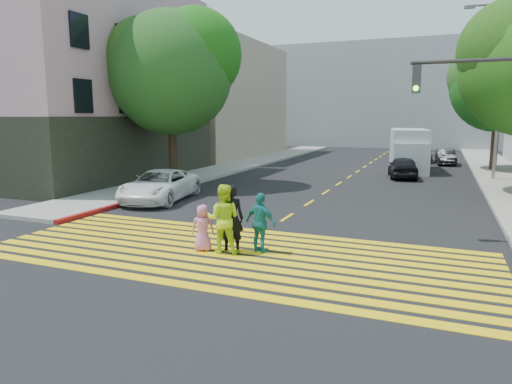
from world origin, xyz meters
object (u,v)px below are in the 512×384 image
Objects in this scene: tree_right_far at (502,79)px; pedestrian_child at (203,228)px; dark_car_near at (403,167)px; dark_car_parked at (446,157)px; pedestrian_man at (231,218)px; pedestrian_extra at (261,223)px; pedestrian_woman at (223,219)px; white_van at (409,151)px; tree_left at (172,66)px; silver_car at (421,154)px; traffic_signal at (511,119)px; white_sedan at (160,186)px.

tree_right_far is 25.40m from pedestrian_child.
dark_car_near reaches higher than dark_car_parked.
pedestrian_extra is at bearing 175.22° from pedestrian_man.
pedestrian_child is at bearing -108.57° from dark_car_parked.
white_van reaches higher than pedestrian_woman.
tree_left is at bearing -141.19° from tree_right_far.
tree_left is 2.15× the size of silver_car.
dark_car_parked is at bearing 138.24° from silver_car.
traffic_signal is (3.11, -24.89, 2.93)m from silver_car.
pedestrian_woman reaches higher than pedestrian_man.
tree_left is 13.41m from pedestrian_child.
pedestrian_woman is 1.15× the size of pedestrian_extra.
dark_car_near is 1.05× the size of dark_car_parked.
dark_car_near is 0.69× the size of traffic_signal.
tree_right_far is at bearing -130.49° from pedestrian_child.
dark_car_near is (10.93, 7.51, -5.47)m from tree_left.
tree_right_far is 24.44m from pedestrian_extra.
pedestrian_extra is at bearing -105.62° from dark_car_parked.
tree_right_far is 25.08m from pedestrian_woman.
tree_right_far is 1.85× the size of white_sedan.
pedestrian_woman is 0.49× the size of dark_car_near.
dark_car_parked is (1.80, -1.71, -0.02)m from silver_car.
pedestrian_child is 21.51m from white_van.
tree_left is at bearing -67.20° from pedestrian_man.
dark_car_near is 9.43m from dark_car_parked.
tree_left is 7.05m from white_sedan.
pedestrian_extra reaches higher than dark_car_near.
tree_left is 1.03× the size of tree_right_far.
tree_right_far is 5.43× the size of pedestrian_extra.
traffic_signal is (6.82, 3.14, 2.63)m from pedestrian_man.
tree_left is 1.90× the size of white_sedan.
tree_right_far is 8.87m from silver_car.
white_sedan is 1.26× the size of dark_car_near.
silver_car is (11.51, 18.34, -5.50)m from tree_left.
tree_left reaches higher than white_sedan.
pedestrian_woman reaches higher than pedestrian_child.
tree_left is 14.34m from dark_car_near.
dark_car_parked is at bearing 59.28° from white_van.
tree_right_far is at bearing -125.22° from pedestrian_woman.
pedestrian_woman is at bearing -52.32° from tree_left.
white_sedan is at bearing -124.47° from dark_car_parked.
pedestrian_extra is at bearing 85.73° from silver_car.
tree_left reaches higher than dark_car_near.
traffic_signal is at bearing -171.27° from pedestrian_man.
traffic_signal is at bearing -24.14° from tree_left.
white_van is at bearing 87.53° from silver_car.
tree_left is 2.40× the size of dark_car_near.
pedestrian_child is (-9.19, -23.07, -5.30)m from tree_right_far.
dark_car_parked is at bearing 51.32° from tree_left.
tree_left is at bearing -31.56° from pedestrian_extra.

